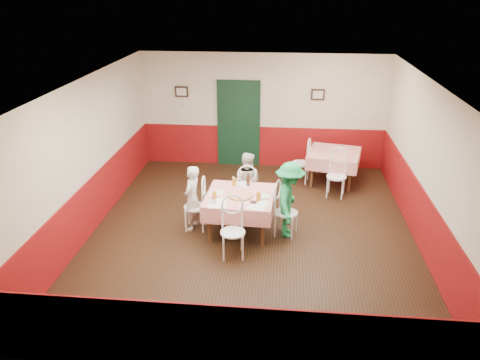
# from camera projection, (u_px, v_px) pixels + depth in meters

# --- Properties ---
(floor) EXTENTS (7.00, 7.00, 0.00)m
(floor) POSITION_uv_depth(u_px,v_px,m) (252.00, 231.00, 8.81)
(floor) COLOR black
(floor) RESTS_ON ground
(ceiling) EXTENTS (7.00, 7.00, 0.00)m
(ceiling) POSITION_uv_depth(u_px,v_px,m) (254.00, 82.00, 7.70)
(ceiling) COLOR white
(ceiling) RESTS_ON back_wall
(back_wall) EXTENTS (6.00, 0.10, 2.80)m
(back_wall) POSITION_uv_depth(u_px,v_px,m) (263.00, 111.00, 11.46)
(back_wall) COLOR beige
(back_wall) RESTS_ON ground
(front_wall) EXTENTS (6.00, 0.10, 2.80)m
(front_wall) POSITION_uv_depth(u_px,v_px,m) (230.00, 277.00, 5.05)
(front_wall) COLOR beige
(front_wall) RESTS_ON ground
(left_wall) EXTENTS (0.10, 7.00, 2.80)m
(left_wall) POSITION_uv_depth(u_px,v_px,m) (89.00, 156.00, 8.52)
(left_wall) COLOR beige
(left_wall) RESTS_ON ground
(right_wall) EXTENTS (0.10, 7.00, 2.80)m
(right_wall) POSITION_uv_depth(u_px,v_px,m) (428.00, 168.00, 7.99)
(right_wall) COLOR beige
(right_wall) RESTS_ON ground
(wainscot_back) EXTENTS (6.00, 0.03, 1.00)m
(wainscot_back) POSITION_uv_depth(u_px,v_px,m) (262.00, 146.00, 11.80)
(wainscot_back) COLOR maroon
(wainscot_back) RESTS_ON ground
(wainscot_front) EXTENTS (6.00, 0.03, 1.00)m
(wainscot_front) POSITION_uv_depth(u_px,v_px,m) (231.00, 341.00, 5.42)
(wainscot_front) COLOR maroon
(wainscot_front) RESTS_ON ground
(wainscot_left) EXTENTS (0.03, 7.00, 1.00)m
(wainscot_left) POSITION_uv_depth(u_px,v_px,m) (96.00, 201.00, 8.87)
(wainscot_left) COLOR maroon
(wainscot_left) RESTS_ON ground
(wainscot_right) EXTENTS (0.03, 7.00, 1.00)m
(wainscot_right) POSITION_uv_depth(u_px,v_px,m) (419.00, 215.00, 8.34)
(wainscot_right) COLOR maroon
(wainscot_right) RESTS_ON ground
(door) EXTENTS (0.96, 0.06, 2.10)m
(door) POSITION_uv_depth(u_px,v_px,m) (239.00, 125.00, 11.60)
(door) COLOR black
(door) RESTS_ON ground
(picture_left) EXTENTS (0.32, 0.03, 0.26)m
(picture_left) POSITION_uv_depth(u_px,v_px,m) (182.00, 92.00, 11.41)
(picture_left) COLOR black
(picture_left) RESTS_ON back_wall
(picture_right) EXTENTS (0.32, 0.03, 0.26)m
(picture_right) POSITION_uv_depth(u_px,v_px,m) (318.00, 95.00, 11.12)
(picture_right) COLOR black
(picture_right) RESTS_ON back_wall
(thermostat) EXTENTS (0.10, 0.03, 0.10)m
(thermostat) POSITION_uv_depth(u_px,v_px,m) (186.00, 106.00, 11.54)
(thermostat) COLOR white
(thermostat) RESTS_ON back_wall
(main_table) EXTENTS (1.28, 1.28, 0.77)m
(main_table) POSITION_uv_depth(u_px,v_px,m) (240.00, 213.00, 8.66)
(main_table) COLOR red
(main_table) RESTS_ON ground
(second_table) EXTENTS (1.33, 1.33, 0.77)m
(second_table) POSITION_uv_depth(u_px,v_px,m) (333.00, 167.00, 10.79)
(second_table) COLOR red
(second_table) RESTS_ON ground
(chair_left) EXTENTS (0.43, 0.43, 0.90)m
(chair_left) POSITION_uv_depth(u_px,v_px,m) (195.00, 207.00, 8.74)
(chair_left) COLOR white
(chair_left) RESTS_ON ground
(chair_right) EXTENTS (0.52, 0.52, 0.90)m
(chair_right) POSITION_uv_depth(u_px,v_px,m) (286.00, 213.00, 8.51)
(chair_right) COLOR white
(chair_right) RESTS_ON ground
(chair_far) EXTENTS (0.48, 0.48, 0.90)m
(chair_far) POSITION_uv_depth(u_px,v_px,m) (246.00, 191.00, 9.40)
(chair_far) COLOR white
(chair_far) RESTS_ON ground
(chair_near) EXTENTS (0.48, 0.48, 0.90)m
(chair_near) POSITION_uv_depth(u_px,v_px,m) (233.00, 232.00, 7.85)
(chair_near) COLOR white
(chair_near) RESTS_ON ground
(chair_second_a) EXTENTS (0.50, 0.50, 0.90)m
(chair_second_a) POSITION_uv_depth(u_px,v_px,m) (301.00, 163.00, 10.82)
(chair_second_a) COLOR white
(chair_second_a) RESTS_ON ground
(chair_second_b) EXTENTS (0.50, 0.50, 0.90)m
(chair_second_b) POSITION_uv_depth(u_px,v_px,m) (336.00, 177.00, 10.07)
(chair_second_b) COLOR white
(chair_second_b) RESTS_ON ground
(pizza) EXTENTS (0.44, 0.44, 0.03)m
(pizza) POSITION_uv_depth(u_px,v_px,m) (241.00, 196.00, 8.43)
(pizza) COLOR #B74723
(pizza) RESTS_ON main_table
(plate_left) EXTENTS (0.26, 0.26, 0.01)m
(plate_left) POSITION_uv_depth(u_px,v_px,m) (217.00, 193.00, 8.56)
(plate_left) COLOR white
(plate_left) RESTS_ON main_table
(plate_right) EXTENTS (0.26, 0.26, 0.01)m
(plate_right) POSITION_uv_depth(u_px,v_px,m) (263.00, 196.00, 8.43)
(plate_right) COLOR white
(plate_right) RESTS_ON main_table
(plate_far) EXTENTS (0.26, 0.26, 0.01)m
(plate_far) POSITION_uv_depth(u_px,v_px,m) (243.00, 184.00, 8.91)
(plate_far) COLOR white
(plate_far) RESTS_ON main_table
(glass_a) EXTENTS (0.08, 0.08, 0.14)m
(glass_a) POSITION_uv_depth(u_px,v_px,m) (215.00, 195.00, 8.31)
(glass_a) COLOR #BF7219
(glass_a) RESTS_ON main_table
(glass_b) EXTENTS (0.09, 0.09, 0.16)m
(glass_b) POSITION_uv_depth(u_px,v_px,m) (258.00, 197.00, 8.25)
(glass_b) COLOR #BF7219
(glass_b) RESTS_ON main_table
(glass_c) EXTENTS (0.08, 0.08, 0.14)m
(glass_c) POSITION_uv_depth(u_px,v_px,m) (234.00, 182.00, 8.87)
(glass_c) COLOR #BF7219
(glass_c) RESTS_ON main_table
(beer_bottle) EXTENTS (0.07, 0.07, 0.23)m
(beer_bottle) POSITION_uv_depth(u_px,v_px,m) (248.00, 180.00, 8.83)
(beer_bottle) COLOR #381C0A
(beer_bottle) RESTS_ON main_table
(shaker_a) EXTENTS (0.04, 0.04, 0.09)m
(shaker_a) POSITION_uv_depth(u_px,v_px,m) (212.00, 201.00, 8.15)
(shaker_a) COLOR silver
(shaker_a) RESTS_ON main_table
(shaker_b) EXTENTS (0.04, 0.04, 0.09)m
(shaker_b) POSITION_uv_depth(u_px,v_px,m) (215.00, 202.00, 8.14)
(shaker_b) COLOR silver
(shaker_b) RESTS_ON main_table
(shaker_c) EXTENTS (0.04, 0.04, 0.09)m
(shaker_c) POSITION_uv_depth(u_px,v_px,m) (212.00, 200.00, 8.20)
(shaker_c) COLOR #B23319
(shaker_c) RESTS_ON main_table
(menu_left) EXTENTS (0.34, 0.43, 0.00)m
(menu_left) POSITION_uv_depth(u_px,v_px,m) (217.00, 203.00, 8.17)
(menu_left) COLOR white
(menu_left) RESTS_ON main_table
(menu_right) EXTENTS (0.39, 0.46, 0.00)m
(menu_right) POSITION_uv_depth(u_px,v_px,m) (258.00, 205.00, 8.11)
(menu_right) COLOR white
(menu_right) RESTS_ON main_table
(wallet) EXTENTS (0.11, 0.10, 0.02)m
(wallet) POSITION_uv_depth(u_px,v_px,m) (254.00, 202.00, 8.19)
(wallet) COLOR black
(wallet) RESTS_ON main_table
(diner_left) EXTENTS (0.41, 0.52, 1.26)m
(diner_left) POSITION_uv_depth(u_px,v_px,m) (192.00, 198.00, 8.67)
(diner_left) COLOR gray
(diner_left) RESTS_ON ground
(diner_far) EXTENTS (0.66, 0.55, 1.25)m
(diner_far) POSITION_uv_depth(u_px,v_px,m) (246.00, 182.00, 9.38)
(diner_far) COLOR gray
(diner_far) RESTS_ON ground
(diner_right) EXTENTS (0.60, 0.96, 1.43)m
(diner_right) POSITION_uv_depth(u_px,v_px,m) (289.00, 200.00, 8.40)
(diner_right) COLOR gray
(diner_right) RESTS_ON ground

